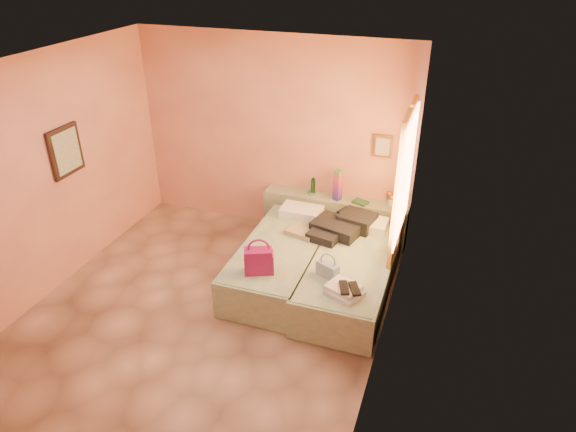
% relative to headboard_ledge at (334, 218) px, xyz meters
% --- Properties ---
extents(ground, '(4.50, 4.50, 0.00)m').
position_rel_headboard_ledge_xyz_m(ground, '(-0.98, -2.10, -0.33)').
color(ground, tan).
rests_on(ground, ground).
extents(room_walls, '(4.02, 4.51, 2.81)m').
position_rel_headboard_ledge_xyz_m(room_walls, '(-0.77, -1.53, 1.46)').
color(room_walls, '#F6A883').
rests_on(room_walls, ground).
extents(headboard_ledge, '(2.05, 0.30, 0.65)m').
position_rel_headboard_ledge_xyz_m(headboard_ledge, '(0.00, 0.00, 0.00)').
color(headboard_ledge, gray).
rests_on(headboard_ledge, ground).
extents(bed_left, '(0.91, 2.00, 0.50)m').
position_rel_headboard_ledge_xyz_m(bed_left, '(-0.38, -1.18, -0.08)').
color(bed_left, '#B2C59F').
rests_on(bed_left, ground).
extents(bed_right, '(0.91, 2.00, 0.50)m').
position_rel_headboard_ledge_xyz_m(bed_right, '(0.52, -1.23, -0.08)').
color(bed_right, '#B2C59F').
rests_on(bed_right, ground).
extents(water_bottle, '(0.08, 0.08, 0.24)m').
position_rel_headboard_ledge_xyz_m(water_bottle, '(-0.33, 0.01, 0.45)').
color(water_bottle, '#13351D').
rests_on(water_bottle, headboard_ledge).
extents(rainbow_box, '(0.13, 0.13, 0.44)m').
position_rel_headboard_ledge_xyz_m(rainbow_box, '(0.03, -0.03, 0.54)').
color(rainbow_box, '#9E135F').
rests_on(rainbow_box, headboard_ledge).
extents(small_dish, '(0.17, 0.17, 0.03)m').
position_rel_headboard_ledge_xyz_m(small_dish, '(-0.36, 0.03, 0.34)').
color(small_dish, '#47825A').
rests_on(small_dish, headboard_ledge).
extents(green_book, '(0.24, 0.20, 0.03)m').
position_rel_headboard_ledge_xyz_m(green_book, '(0.37, -0.04, 0.34)').
color(green_book, '#294D2E').
rests_on(green_book, headboard_ledge).
extents(flower_vase, '(0.18, 0.18, 0.23)m').
position_rel_headboard_ledge_xyz_m(flower_vase, '(0.77, 0.06, 0.44)').
color(flower_vase, silver).
rests_on(flower_vase, headboard_ledge).
extents(magenta_handbag, '(0.38, 0.30, 0.31)m').
position_rel_headboard_ledge_xyz_m(magenta_handbag, '(-0.42, -1.81, 0.33)').
color(magenta_handbag, '#9E135F').
rests_on(magenta_handbag, bed_left).
extents(khaki_garment, '(0.43, 0.38, 0.06)m').
position_rel_headboard_ledge_xyz_m(khaki_garment, '(-0.21, -0.84, 0.21)').
color(khaki_garment, tan).
rests_on(khaki_garment, bed_left).
extents(clothes_pile, '(0.81, 0.81, 0.19)m').
position_rel_headboard_ledge_xyz_m(clothes_pile, '(0.25, -0.66, 0.27)').
color(clothes_pile, black).
rests_on(clothes_pile, bed_right).
extents(blue_handbag, '(0.28, 0.21, 0.17)m').
position_rel_headboard_ledge_xyz_m(blue_handbag, '(0.34, -1.64, 0.26)').
color(blue_handbag, '#41689C').
rests_on(blue_handbag, bed_right).
extents(towel_stack, '(0.44, 0.42, 0.10)m').
position_rel_headboard_ledge_xyz_m(towel_stack, '(0.61, -1.90, 0.23)').
color(towel_stack, white).
rests_on(towel_stack, bed_right).
extents(sandal_pair, '(0.25, 0.29, 0.02)m').
position_rel_headboard_ledge_xyz_m(sandal_pair, '(0.66, -1.94, 0.29)').
color(sandal_pair, black).
rests_on(sandal_pair, towel_stack).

